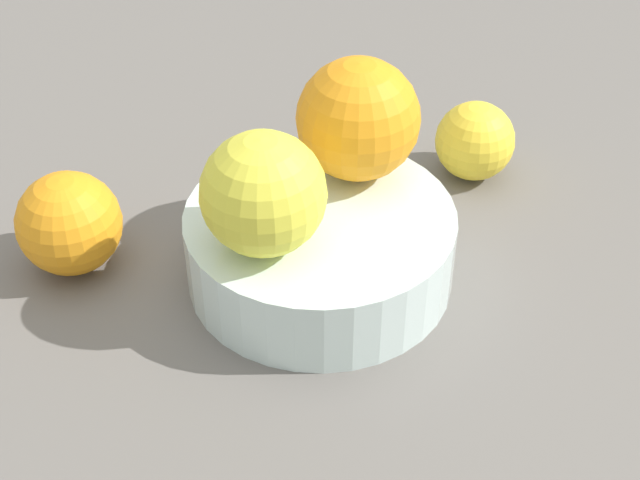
% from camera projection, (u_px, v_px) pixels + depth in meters
% --- Properties ---
extents(ground_plane, '(1.10, 1.10, 0.02)m').
position_uv_depth(ground_plane, '(320.00, 287.00, 0.64)').
color(ground_plane, '#66605B').
extents(fruit_bowl, '(0.18, 0.18, 0.05)m').
position_uv_depth(fruit_bowl, '(320.00, 248.00, 0.62)').
color(fruit_bowl, silver).
rests_on(fruit_bowl, ground_plane).
extents(orange_in_bowl_0, '(0.08, 0.08, 0.08)m').
position_uv_depth(orange_in_bowl_0, '(263.00, 194.00, 0.55)').
color(orange_in_bowl_0, yellow).
rests_on(orange_in_bowl_0, fruit_bowl).
extents(orange_in_bowl_1, '(0.08, 0.08, 0.08)m').
position_uv_depth(orange_in_bowl_1, '(358.00, 119.00, 0.61)').
color(orange_in_bowl_1, orange).
rests_on(orange_in_bowl_1, fruit_bowl).
extents(orange_loose_0, '(0.07, 0.07, 0.07)m').
position_uv_depth(orange_loose_0, '(69.00, 223.00, 0.62)').
color(orange_loose_0, orange).
rests_on(orange_loose_0, ground_plane).
extents(orange_loose_1, '(0.06, 0.06, 0.06)m').
position_uv_depth(orange_loose_1, '(475.00, 141.00, 0.70)').
color(orange_loose_1, yellow).
rests_on(orange_loose_1, ground_plane).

